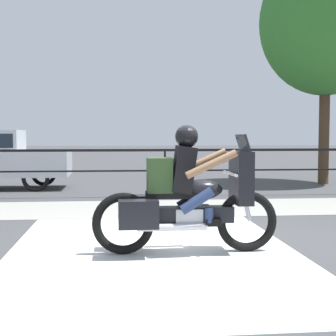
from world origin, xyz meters
TOP-DOWN VIEW (x-y plane):
  - ground_plane at (0.00, 0.00)m, footprint 120.00×120.00m
  - sidewalk_band at (0.00, 3.40)m, footprint 44.00×2.40m
  - crosswalk_band at (-0.69, -0.20)m, footprint 3.66×6.00m
  - fence_railing at (0.00, 5.28)m, footprint 36.00×0.05m
  - motorcycle at (-0.28, -0.51)m, footprint 2.35×0.76m
  - tree_behind_sign at (5.04, 8.00)m, footprint 3.91×3.91m

SIDE VIEW (x-z plane):
  - ground_plane at x=0.00m, z-range 0.00..0.00m
  - crosswalk_band at x=-0.69m, z-range 0.00..0.01m
  - sidewalk_band at x=0.00m, z-range 0.00..0.01m
  - motorcycle at x=-0.28m, z-range -0.09..1.52m
  - fence_railing at x=0.00m, z-range 0.33..1.48m
  - tree_behind_sign at x=5.04m, z-range 1.31..8.26m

